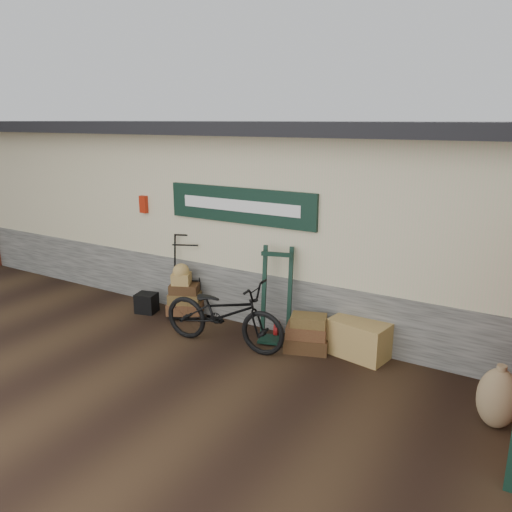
{
  "coord_description": "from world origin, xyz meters",
  "views": [
    {
      "loc": [
        3.82,
        -5.44,
        3.22
      ],
      "look_at": [
        0.03,
        0.9,
        1.2
      ],
      "focal_mm": 35.0,
      "sensor_mm": 36.0,
      "label": 1
    }
  ],
  "objects_px": {
    "porter_trolley": "(186,275)",
    "wicker_hamper": "(360,338)",
    "suitcase_stack": "(307,333)",
    "green_barrow": "(276,295)",
    "black_trunk": "(147,303)",
    "bicycle": "(223,310)"
  },
  "relations": [
    {
      "from": "porter_trolley",
      "to": "green_barrow",
      "type": "relative_size",
      "value": 0.97
    },
    {
      "from": "green_barrow",
      "to": "black_trunk",
      "type": "height_order",
      "value": "green_barrow"
    },
    {
      "from": "black_trunk",
      "to": "bicycle",
      "type": "xyz_separation_m",
      "value": [
        1.9,
        -0.41,
        0.4
      ]
    },
    {
      "from": "green_barrow",
      "to": "black_trunk",
      "type": "relative_size",
      "value": 4.21
    },
    {
      "from": "bicycle",
      "to": "wicker_hamper",
      "type": "bearing_deg",
      "value": -72.94
    },
    {
      "from": "porter_trolley",
      "to": "wicker_hamper",
      "type": "height_order",
      "value": "porter_trolley"
    },
    {
      "from": "suitcase_stack",
      "to": "wicker_hamper",
      "type": "distance_m",
      "value": 0.75
    },
    {
      "from": "porter_trolley",
      "to": "suitcase_stack",
      "type": "xyz_separation_m",
      "value": [
        2.37,
        -0.25,
        -0.42
      ]
    },
    {
      "from": "suitcase_stack",
      "to": "black_trunk",
      "type": "xyz_separation_m",
      "value": [
        -3.01,
        -0.07,
        -0.11
      ]
    },
    {
      "from": "porter_trolley",
      "to": "green_barrow",
      "type": "bearing_deg",
      "value": -28.54
    },
    {
      "from": "porter_trolley",
      "to": "green_barrow",
      "type": "height_order",
      "value": "green_barrow"
    },
    {
      "from": "wicker_hamper",
      "to": "bicycle",
      "type": "xyz_separation_m",
      "value": [
        -1.82,
        -0.73,
        0.31
      ]
    },
    {
      "from": "porter_trolley",
      "to": "wicker_hamper",
      "type": "bearing_deg",
      "value": -24.48
    },
    {
      "from": "bicycle",
      "to": "suitcase_stack",
      "type": "bearing_deg",
      "value": -71.36
    },
    {
      "from": "porter_trolley",
      "to": "suitcase_stack",
      "type": "bearing_deg",
      "value": -30.42
    },
    {
      "from": "black_trunk",
      "to": "wicker_hamper",
      "type": "bearing_deg",
      "value": 4.85
    },
    {
      "from": "suitcase_stack",
      "to": "green_barrow",
      "type": "bearing_deg",
      "value": 168.18
    },
    {
      "from": "green_barrow",
      "to": "black_trunk",
      "type": "bearing_deg",
      "value": 168.12
    },
    {
      "from": "bicycle",
      "to": "black_trunk",
      "type": "bearing_deg",
      "value": 73.21
    },
    {
      "from": "porter_trolley",
      "to": "green_barrow",
      "type": "distance_m",
      "value": 1.81
    },
    {
      "from": "wicker_hamper",
      "to": "black_trunk",
      "type": "relative_size",
      "value": 2.37
    },
    {
      "from": "green_barrow",
      "to": "bicycle",
      "type": "relative_size",
      "value": 0.73
    }
  ]
}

